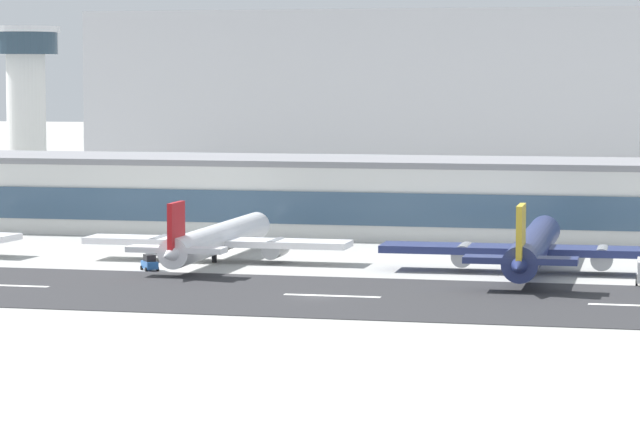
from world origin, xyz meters
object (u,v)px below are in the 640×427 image
at_px(control_tower, 26,100).
at_px(service_baggage_tug_2, 150,263).
at_px(distant_hotel_block, 366,99).
at_px(terminal_building, 421,197).
at_px(airliner_red_tail_gate_1, 215,240).
at_px(airliner_gold_tail_gate_2, 532,248).

bearing_deg(control_tower, service_baggage_tug_2, -58.09).
height_order(distant_hotel_block, service_baggage_tug_2, distant_hotel_block).
bearing_deg(distant_hotel_block, terminal_building, -74.33).
height_order(terminal_building, distant_hotel_block, distant_hotel_block).
height_order(control_tower, distant_hotel_block, distant_hotel_block).
bearing_deg(airliner_red_tail_gate_1, airliner_gold_tail_gate_2, -94.04).
bearing_deg(distant_hotel_block, airliner_red_tail_gate_1, -86.03).
height_order(control_tower, airliner_gold_tail_gate_2, control_tower).
bearing_deg(terminal_building, control_tower, 156.79).
bearing_deg(airliner_red_tail_gate_1, service_baggage_tug_2, 153.46).
bearing_deg(service_baggage_tug_2, airliner_gold_tail_gate_2, -116.77).
bearing_deg(distant_hotel_block, control_tower, -122.46).
distance_m(control_tower, airliner_gold_tail_gate_2, 141.14).
xyz_separation_m(terminal_building, service_baggage_tug_2, (-28.18, -57.12, -5.39)).
relative_size(terminal_building, control_tower, 5.59).
xyz_separation_m(terminal_building, distant_hotel_block, (-33.88, 120.75, 14.72)).
relative_size(distant_hotel_block, airliner_gold_tail_gate_2, 2.55).
bearing_deg(airliner_red_tail_gate_1, distant_hotel_block, 4.00).
height_order(terminal_building, airliner_red_tail_gate_1, terminal_building).
xyz_separation_m(airliner_gold_tail_gate_2, service_baggage_tug_2, (-51.60, -8.39, -2.42)).
height_order(airliner_red_tail_gate_1, airliner_gold_tail_gate_2, airliner_gold_tail_gate_2).
relative_size(airliner_gold_tail_gate_2, service_baggage_tug_2, 14.75).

